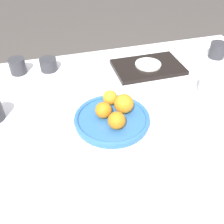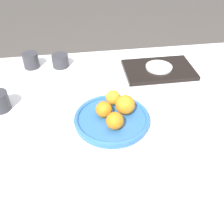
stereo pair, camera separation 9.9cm
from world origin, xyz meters
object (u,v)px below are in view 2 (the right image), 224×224
Objects in this scene: side_plate at (159,67)px; cup_1 at (31,60)px; orange_2 at (113,98)px; serving_tray at (159,70)px; orange_0 at (115,121)px; water_glass at (216,92)px; cup_2 at (60,61)px; orange_1 at (125,105)px; fruit_platter at (112,119)px; orange_3 at (104,109)px.

side_plate is 0.65m from cup_1.
orange_2 is 0.37m from serving_tray.
orange_0 is 0.64m from cup_1.
water_glass is 1.40× the size of cup_2.
orange_1 is 0.07m from orange_2.
orange_0 is 0.84× the size of cup_1.
cup_1 reaches higher than side_plate.
fruit_platter is 4.88× the size of orange_2.
orange_1 is 1.22× the size of orange_3.
fruit_platter is 3.82× the size of orange_1.
orange_0 is 0.79× the size of cup_2.
side_plate is at bearing -12.56° from cup_1.
orange_2 reaches higher than side_plate.
orange_2 is at bearing 78.58° from fruit_platter.
cup_1 is at bearing 167.44° from side_plate.
serving_tray is at bearing 118.04° from water_glass.
serving_tray is (0.29, 0.34, -0.00)m from fruit_platter.
cup_2 is (0.15, -0.01, -0.01)m from cup_1.
fruit_platter is at bearing -31.77° from orange_3.
orange_1 is 0.39m from water_glass.
side_plate is at bearing 0.00° from serving_tray.
water_glass is at bearing 4.17° from orange_3.
side_plate is (0.23, 0.31, -0.03)m from orange_1.
cup_1 is (-0.36, 0.39, -0.01)m from orange_2.
water_glass is 0.34× the size of serving_tray.
cup_1 is at bearing 124.19° from orange_3.
water_glass is (0.42, -0.04, 0.01)m from orange_2.
fruit_platter is at bearing -130.24° from side_plate.
cup_1 is at bearing 167.44° from serving_tray.
orange_0 is at bearing -69.19° from cup_2.
side_plate is (0.32, 0.32, -0.03)m from orange_3.
side_plate is at bearing 118.04° from water_glass.
orange_1 is 0.39m from serving_tray.
cup_1 is at bearing 151.36° from water_glass.
orange_3 is 0.45m from side_plate.
orange_2 is 0.77× the size of cup_1.
orange_3 is 0.47m from water_glass.
orange_0 reaches higher than fruit_platter.
side_plate is (0.29, 0.34, 0.01)m from fruit_platter.
orange_2 is 0.37m from side_plate.
fruit_platter is at bearing -130.24° from serving_tray.
water_glass reaches higher than orange_2.
serving_tray is (0.32, 0.32, -0.04)m from orange_3.
orange_3 is 0.45m from serving_tray.
orange_1 reaches higher than orange_0.
fruit_platter is 0.51m from cup_2.
serving_tray is (0.29, 0.40, -0.04)m from orange_0.
water_glass is (0.44, 0.11, 0.01)m from orange_0.
cup_1 reaches higher than fruit_platter.
cup_1 is at bearing 131.26° from orange_1.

